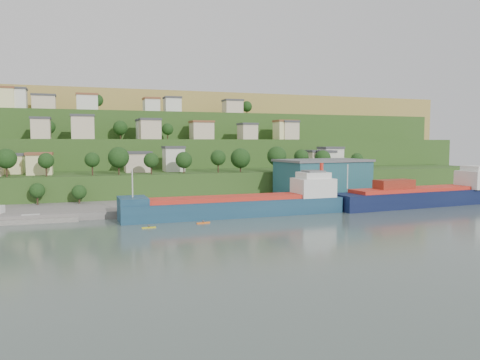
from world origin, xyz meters
name	(u,v)px	position (x,y,z in m)	size (l,w,h in m)	color
ground	(221,222)	(0.00, 0.00, 0.00)	(500.00, 500.00, 0.00)	#42504A
quay	(254,205)	(20.00, 28.00, 0.00)	(220.00, 26.00, 4.00)	slate
hillside	(139,177)	(-0.01, 168.70, 0.08)	(360.00, 211.07, 96.00)	#284719
cargo_ship_near	(242,206)	(9.03, 9.02, 2.63)	(64.10, 10.85, 16.45)	#13334A
cargo_ship_far	(427,197)	(74.10, 9.33, 2.78)	(65.26, 15.22, 17.57)	black
warehouse	(322,177)	(46.69, 30.40, 8.43)	(32.79, 22.08, 12.80)	#1F5A5F
dinghy	(31,216)	(-46.70, 16.35, 1.63)	(4.33, 1.62, 0.87)	silver
kayak_orange	(203,222)	(-4.73, 0.08, 0.26)	(3.62, 1.15, 0.89)	orange
kayak_yellow	(149,227)	(-18.89, -1.89, 0.25)	(3.42, 0.72, 0.85)	gold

